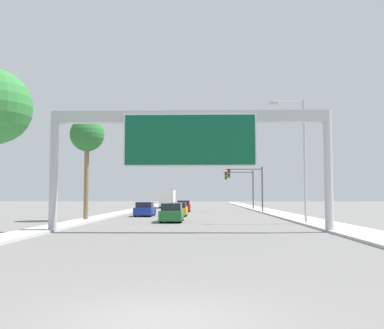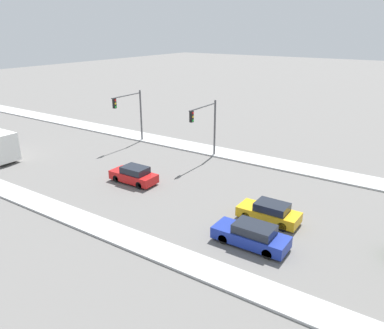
% 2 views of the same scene
% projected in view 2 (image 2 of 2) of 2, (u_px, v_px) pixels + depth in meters
% --- Properties ---
extents(sidewalk_right, '(3.00, 120.00, 0.15)m').
position_uv_depth(sidewalk_right, '(135.00, 135.00, 46.60)').
color(sidewalk_right, '#B6B6B6').
rests_on(sidewalk_right, ground).
extents(car_near_left, '(1.77, 4.26, 1.48)m').
position_uv_depth(car_near_left, '(134.00, 175.00, 32.42)').
color(car_near_left, red).
rests_on(car_near_left, ground).
extents(car_mid_left, '(1.80, 4.72, 1.47)m').
position_uv_depth(car_mid_left, '(251.00, 235.00, 23.02)').
color(car_mid_left, navy).
rests_on(car_mid_left, ground).
extents(car_far_left, '(1.77, 4.26, 1.41)m').
position_uv_depth(car_far_left, '(269.00, 213.00, 25.91)').
color(car_far_left, gold).
rests_on(car_far_left, ground).
extents(traffic_light_near_intersection, '(4.78, 0.32, 5.87)m').
position_uv_depth(traffic_light_near_intersection, '(207.00, 121.00, 36.99)').
color(traffic_light_near_intersection, '#4C4C4F').
rests_on(traffic_light_near_intersection, ground).
extents(traffic_light_mid_block, '(4.59, 0.32, 6.00)m').
position_uv_depth(traffic_light_mid_block, '(132.00, 109.00, 42.24)').
color(traffic_light_mid_block, '#4C4C4F').
rests_on(traffic_light_mid_block, ground).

